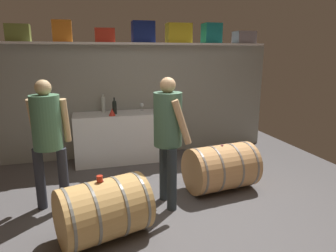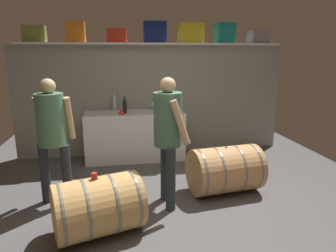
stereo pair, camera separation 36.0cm
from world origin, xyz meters
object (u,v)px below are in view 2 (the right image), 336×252
Objects in this scene: wine_barrel_near at (98,206)px; toolcase_red at (117,36)px; work_cabinet at (135,136)px; visitor_tasting at (168,129)px; toolcase_olive at (34,34)px; wine_glass at (153,105)px; toolcase_navy at (155,32)px; toolcase_orange at (76,32)px; wine_bottle_clear at (115,103)px; wine_bottle_dark at (125,106)px; red_funnel at (122,111)px; winemaker_pouring at (52,129)px; toolcase_yellow at (191,33)px; wine_barrel_far at (225,170)px; tasting_cup at (94,176)px; toolcase_grey at (259,37)px; toolcase_teal at (225,33)px.

toolcase_red is at bearing 66.29° from wine_barrel_near.
visitor_tasting is (0.30, -1.75, 0.55)m from work_cabinet.
work_cabinet is (1.57, -0.20, -1.73)m from toolcase_olive.
wine_glass is at bearing 174.40° from visitor_tasting.
toolcase_orange is at bearing 179.80° from toolcase_navy.
toolcase_navy is at bearing 4.52° from toolcase_red.
wine_bottle_clear reaches higher than wine_bottle_dark.
wine_bottle_dark is (0.75, -0.25, -1.22)m from toolcase_orange.
red_funnel is (0.70, -0.38, -1.28)m from toolcase_orange.
winemaker_pouring is at bearing -131.42° from wine_glass.
toolcase_orange is 1.95m from toolcase_yellow.
wine_barrel_far is 2.30m from winemaker_pouring.
wine_bottle_clear is 2.47m from tasting_cup.
toolcase_grey is 2.89m from work_cabinet.
toolcase_red is 0.20× the size of winemaker_pouring.
toolcase_navy is 1.83m from work_cabinet.
toolcase_orange reaches higher than wine_barrel_far.
winemaker_pouring is (-0.84, -1.66, -1.18)m from toolcase_red.
red_funnel is 2.19m from wine_barrel_near.
visitor_tasting is at bearing -124.29° from toolcase_teal.
toolcase_olive is at bearing 172.82° from work_cabinet.
wine_barrel_near is at bearing -98.43° from red_funnel.
toolcase_olive is 0.34× the size of wine_barrel_near.
wine_bottle_dark is 4.52× the size of tasting_cup.
wine_bottle_clear is at bearing 153.46° from work_cabinet.
wine_barrel_near is at bearing -99.35° from wine_bottle_dark.
toolcase_orange is 3.12m from wine_barrel_near.
wine_bottle_clear is 0.20× the size of visitor_tasting.
toolcase_grey reaches higher than visitor_tasting.
toolcase_yellow is 1.73m from wine_bottle_dark.
visitor_tasting reaches higher than winemaker_pouring.
toolcase_olive reaches higher than wine_bottle_clear.
toolcase_red is 1.15× the size of wine_bottle_dark.
wine_barrel_near is at bearing -103.24° from work_cabinet.
toolcase_red reaches higher than wine_glass.
wine_bottle_dark is (-1.20, -0.25, -1.22)m from toolcase_yellow.
visitor_tasting reaches higher than wine_bottle_dark.
toolcase_navy is 6.07× the size of tasting_cup.
toolcase_navy is 2.55m from winemaker_pouring.
wine_barrel_near is at bearing -163.59° from wine_barrel_far.
wine_barrel_far is at bearing -49.42° from wine_bottle_clear.
toolcase_grey is 4.06m from tasting_cup.
toolcase_grey reaches higher than wine_bottle_clear.
wine_barrel_near is (-0.87, -2.41, -0.64)m from wine_glass.
toolcase_teal is 2.67m from visitor_tasting.
work_cabinet is at bearing 118.57° from wine_barrel_far.
visitor_tasting is (0.52, -1.56, 0.06)m from red_funnel.
winemaker_pouring is at bearing -123.06° from wine_bottle_dark.
winemaker_pouring reaches higher than tasting_cup.
visitor_tasting is (-0.82, -0.22, 0.66)m from wine_barrel_far.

